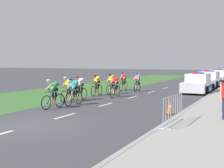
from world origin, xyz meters
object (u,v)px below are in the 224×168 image
Objects in this scene: cyclist_lead at (53,93)px; police_car_nearest at (198,84)px; police_car_second at (209,80)px; crowd_barrier_front at (173,110)px; traffic_cone_near at (170,108)px; cyclist_second at (73,91)px; cyclist_sixth at (111,84)px; cyclist_eighth at (123,81)px; cyclist_fourth at (80,88)px; cyclist_third at (68,89)px; police_car_third at (217,77)px; cyclist_fifth at (97,85)px; cyclist_seventh at (115,86)px; cyclist_ninth at (137,82)px.

cyclist_lead is 0.39× the size of police_car_nearest.
police_car_second is 1.92× the size of crowd_barrier_front.
cyclist_second is at bearing 174.00° from traffic_cone_near.
cyclist_sixth is 9.10m from traffic_cone_near.
cyclist_sixth is 0.39× the size of police_car_nearest.
cyclist_lead and cyclist_eighth have the same top height.
crowd_barrier_front is 3.63× the size of traffic_cone_near.
cyclist_fourth is 6.94m from traffic_cone_near.
cyclist_eighth is 8.78m from police_car_second.
cyclist_third is at bearing -90.59° from cyclist_eighth.
cyclist_lead is 3.49m from cyclist_fourth.
cyclist_second and cyclist_eighth have the same top height.
cyclist_second is 22.18m from police_car_third.
cyclist_fourth is 0.74× the size of crowd_barrier_front.
police_car_second reaches higher than cyclist_lead.
police_car_second is (5.81, 13.55, -0.11)m from cyclist_fourth.
cyclist_third and cyclist_fourth have the same top height.
crowd_barrier_front is (1.43, -24.80, -0.03)m from police_car_third.
cyclist_fifth is 8.56m from traffic_cone_near.
cyclist_seventh is 9.67m from crowd_barrier_front.
cyclist_fourth is at bearing 158.05° from traffic_cone_near.
police_car_nearest reaches higher than traffic_cone_near.
police_car_third reaches higher than cyclist_fifth.
cyclist_third is at bearing -95.08° from cyclist_sixth.
cyclist_fourth and cyclist_seventh have the same top height.
cyclist_second is at bearing -44.31° from cyclist_third.
police_car_second is at bearing 67.86° from cyclist_seventh.
cyclist_fifth is at bearing -139.89° from police_car_nearest.
police_car_third reaches higher than cyclist_third.
traffic_cone_near is at bearing -86.67° from police_car_nearest.
cyclist_sixth is at bearing -83.28° from cyclist_eighth.
cyclist_sixth and cyclist_seventh have the same top height.
cyclist_second is 4.85m from cyclist_fifth.
cyclist_third is (-1.08, 1.06, 0.00)m from cyclist_second.
cyclist_eighth is at bearing 96.26° from cyclist_second.
police_car_second is at bearing 92.16° from traffic_cone_near.
cyclist_lead is at bearing -107.26° from police_car_second.
cyclist_ninth is 0.39× the size of police_car_second.
cyclist_fourth is at bearing -106.51° from police_car_third.
police_car_second is at bearing 47.20° from cyclist_eighth.
cyclist_seventh is 1.00× the size of cyclist_eighth.
cyclist_eighth is (0.13, 4.39, 0.00)m from cyclist_fifth.
cyclist_fourth is 6.76m from cyclist_ninth.
cyclist_ninth is (1.50, 7.59, 0.00)m from cyclist_third.
police_car_nearest is (4.54, 1.21, -0.11)m from cyclist_ninth.
cyclist_lead is 1.00× the size of cyclist_fourth.
cyclist_second is 1.00× the size of cyclist_sixth.
police_car_second is (6.10, 10.83, -0.11)m from cyclist_fifth.
cyclist_fourth is at bearing -117.95° from cyclist_seventh.
cyclist_seventh is 4.21m from cyclist_ninth.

